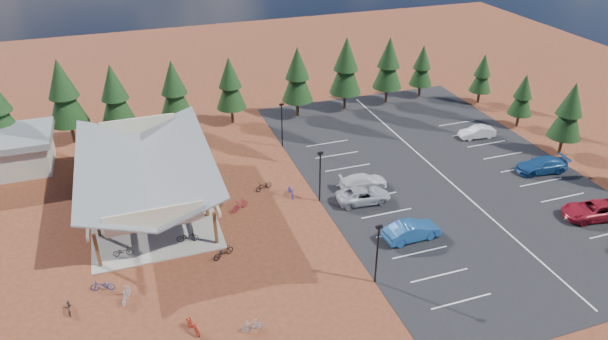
{
  "coord_description": "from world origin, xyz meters",
  "views": [
    {
      "loc": [
        -10.31,
        -38.11,
        27.47
      ],
      "look_at": [
        4.04,
        3.73,
        2.58
      ],
      "focal_mm": 32.0,
      "sensor_mm": 36.0,
      "label": 1
    }
  ],
  "objects_px": {
    "bike_11": "(193,325)",
    "bike_16": "(264,186)",
    "bike_1": "(111,204)",
    "bike_2": "(138,190)",
    "bike_10": "(102,286)",
    "bike_13": "(252,325)",
    "car_2": "(364,195)",
    "car_1": "(412,231)",
    "bike_6": "(173,178)",
    "car_6": "(594,210)",
    "bike_9": "(126,295)",
    "lamp_post_1": "(320,173)",
    "bike_4": "(187,237)",
    "lamp_post_0": "(377,250)",
    "car_9": "(477,132)",
    "car_7": "(542,165)",
    "bike_0": "(123,252)",
    "bike_3": "(127,170)",
    "bike_8": "(69,307)",
    "bike_15": "(240,205)",
    "bike_5": "(192,207)",
    "bike_7": "(181,167)",
    "lamp_post_2": "(282,122)",
    "trash_bin_0": "(219,202)",
    "bike_14": "(291,191)",
    "bike_12": "(223,252)",
    "trash_bin_1": "(216,188)",
    "bike_pavilion": "(145,166)",
    "car_3": "(363,181)"
  },
  "relations": [
    {
      "from": "car_1",
      "to": "bike_13",
      "type": "bearing_deg",
      "value": 107.97
    },
    {
      "from": "lamp_post_2",
      "to": "bike_10",
      "type": "xyz_separation_m",
      "value": [
        -19.46,
        -18.34,
        -2.51
      ]
    },
    {
      "from": "lamp_post_2",
      "to": "bike_11",
      "type": "xyz_separation_m",
      "value": [
        -13.77,
        -24.58,
        -2.43
      ]
    },
    {
      "from": "lamp_post_2",
      "to": "bike_0",
      "type": "distance_m",
      "value": 23.24
    },
    {
      "from": "bike_16",
      "to": "car_2",
      "type": "xyz_separation_m",
      "value": [
        8.23,
        -5.11,
        0.27
      ]
    },
    {
      "from": "trash_bin_0",
      "to": "bike_6",
      "type": "relative_size",
      "value": 0.55
    },
    {
      "from": "bike_3",
      "to": "bike_8",
      "type": "height_order",
      "value": "bike_3"
    },
    {
      "from": "bike_6",
      "to": "car_6",
      "type": "relative_size",
      "value": 0.3
    },
    {
      "from": "bike_15",
      "to": "car_1",
      "type": "xyz_separation_m",
      "value": [
        12.63,
        -8.98,
        0.29
      ]
    },
    {
      "from": "car_1",
      "to": "bike_6",
      "type": "bearing_deg",
      "value": 45.59
    },
    {
      "from": "car_7",
      "to": "car_6",
      "type": "bearing_deg",
      "value": -1.82
    },
    {
      "from": "bike_0",
      "to": "bike_12",
      "type": "bearing_deg",
      "value": -101.98
    },
    {
      "from": "bike_3",
      "to": "car_2",
      "type": "bearing_deg",
      "value": -121.85
    },
    {
      "from": "lamp_post_0",
      "to": "bike_11",
      "type": "xyz_separation_m",
      "value": [
        -13.77,
        -0.58,
        -2.43
      ]
    },
    {
      "from": "car_9",
      "to": "car_7",
      "type": "bearing_deg",
      "value": 15.26
    },
    {
      "from": "bike_5",
      "to": "bike_7",
      "type": "relative_size",
      "value": 0.88
    },
    {
      "from": "bike_1",
      "to": "bike_6",
      "type": "distance_m",
      "value": 6.69
    },
    {
      "from": "bike_8",
      "to": "bike_14",
      "type": "xyz_separation_m",
      "value": [
        19.5,
        9.51,
        0.07
      ]
    },
    {
      "from": "bike_1",
      "to": "bike_8",
      "type": "height_order",
      "value": "bike_1"
    },
    {
      "from": "bike_1",
      "to": "car_1",
      "type": "height_order",
      "value": "car_1"
    },
    {
      "from": "lamp_post_0",
      "to": "car_9",
      "type": "distance_m",
      "value": 28.94
    },
    {
      "from": "lamp_post_1",
      "to": "bike_1",
      "type": "xyz_separation_m",
      "value": [
        -18.5,
        4.69,
        -2.32
      ]
    },
    {
      "from": "bike_0",
      "to": "lamp_post_1",
      "type": "bearing_deg",
      "value": -74.23
    },
    {
      "from": "bike_10",
      "to": "bike_13",
      "type": "height_order",
      "value": "bike_13"
    },
    {
      "from": "bike_3",
      "to": "bike_7",
      "type": "xyz_separation_m",
      "value": [
        5.31,
        -1.24,
        0.0
      ]
    },
    {
      "from": "lamp_post_0",
      "to": "trash_bin_0",
      "type": "xyz_separation_m",
      "value": [
        -9.05,
        14.22,
        -2.53
      ]
    },
    {
      "from": "bike_9",
      "to": "lamp_post_0",
      "type": "bearing_deg",
      "value": -172.21
    },
    {
      "from": "car_2",
      "to": "car_1",
      "type": "bearing_deg",
      "value": -163.58
    },
    {
      "from": "bike_3",
      "to": "car_1",
      "type": "bearing_deg",
      "value": -131.55
    },
    {
      "from": "bike_13",
      "to": "trash_bin_1",
      "type": "bearing_deg",
      "value": 175.36
    },
    {
      "from": "trash_bin_0",
      "to": "bike_1",
      "type": "distance_m",
      "value": 9.77
    },
    {
      "from": "lamp_post_1",
      "to": "bike_16",
      "type": "xyz_separation_m",
      "value": [
        -4.44,
        3.59,
        -2.5
      ]
    },
    {
      "from": "lamp_post_0",
      "to": "bike_13",
      "type": "height_order",
      "value": "lamp_post_0"
    },
    {
      "from": "bike_7",
      "to": "bike_16",
      "type": "distance_m",
      "value": 9.32
    },
    {
      "from": "bike_7",
      "to": "bike_14",
      "type": "distance_m",
      "value": 12.2
    },
    {
      "from": "bike_9",
      "to": "bike_10",
      "type": "xyz_separation_m",
      "value": [
        -1.6,
        1.66,
        -0.07
      ]
    },
    {
      "from": "lamp_post_2",
      "to": "bike_6",
      "type": "xyz_separation_m",
      "value": [
        -12.56,
        -4.22,
        -2.44
      ]
    },
    {
      "from": "car_6",
      "to": "car_9",
      "type": "xyz_separation_m",
      "value": [
        -0.19,
        17.33,
        -0.09
      ]
    },
    {
      "from": "bike_7",
      "to": "bike_12",
      "type": "xyz_separation_m",
      "value": [
        1.26,
        -15.02,
        -0.13
      ]
    },
    {
      "from": "bike_6",
      "to": "car_7",
      "type": "bearing_deg",
      "value": -107.4
    },
    {
      "from": "lamp_post_1",
      "to": "bike_4",
      "type": "xyz_separation_m",
      "value": [
        -12.66,
        -2.46,
        -2.4
      ]
    },
    {
      "from": "bike_pavilion",
      "to": "car_6",
      "type": "bearing_deg",
      "value": -22.74
    },
    {
      "from": "car_7",
      "to": "bike_14",
      "type": "bearing_deg",
      "value": -91.45
    },
    {
      "from": "bike_11",
      "to": "bike_16",
      "type": "bearing_deg",
      "value": 38.62
    },
    {
      "from": "car_3",
      "to": "bike_9",
      "type": "bearing_deg",
      "value": 115.84
    },
    {
      "from": "bike_11",
      "to": "car_9",
      "type": "xyz_separation_m",
      "value": [
        35.66,
        19.38,
        0.18
      ]
    },
    {
      "from": "bike_10",
      "to": "bike_7",
      "type": "bearing_deg",
      "value": 166.85
    },
    {
      "from": "bike_4",
      "to": "bike_5",
      "type": "height_order",
      "value": "bike_5"
    },
    {
      "from": "bike_9",
      "to": "bike_11",
      "type": "bearing_deg",
      "value": 152.09
    },
    {
      "from": "bike_1",
      "to": "bike_2",
      "type": "relative_size",
      "value": 1.21
    }
  ]
}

